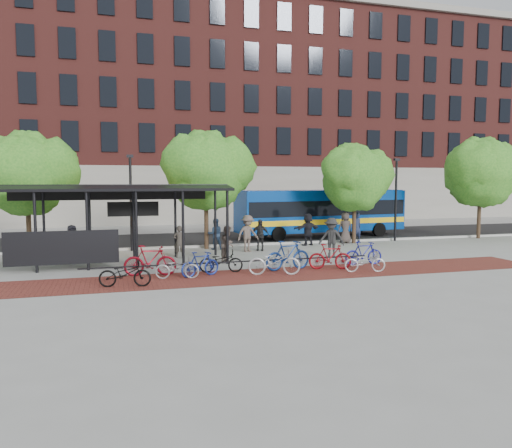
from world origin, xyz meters
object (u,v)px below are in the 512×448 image
object	(u,v)px
bike_1	(150,261)
bike_4	(221,261)
pedestrian_9	(331,238)
tree_a	(29,171)
tree_b	(207,168)
bike_7	(288,255)
pedestrian_4	(260,235)
bike_0	(125,274)
bike_10	(365,261)
bike_3	(200,264)
pedestrian_7	(357,227)
pedestrian_0	(72,244)
lamp_post_left	(131,200)
pedestrian_8	(228,244)
pedestrian_5	(308,229)
lamp_post_right	(396,197)
bus_shelter	(108,198)
pedestrian_2	(215,234)
bus	(322,210)
pedestrian_3	(248,234)
pedestrian_6	(345,228)
bike_11	(364,253)
pedestrian_1	(179,242)
bike_9	(330,257)
tree_c	(356,176)
bike_6	(274,261)

from	to	relation	value
bike_1	bike_4	size ratio (longest dim) A/B	1.15
bike_1	pedestrian_9	world-z (taller)	pedestrian_9
tree_a	tree_b	distance (m)	9.01
bike_1	bike_7	size ratio (longest dim) A/B	0.98
pedestrian_4	bike_0	bearing A→B (deg)	-112.94
bike_0	bike_10	bearing A→B (deg)	-78.63
bike_3	pedestrian_7	world-z (taller)	pedestrian_7
bike_7	bike_3	bearing A→B (deg)	84.98
pedestrian_0	lamp_post_left	bearing A→B (deg)	34.17
pedestrian_7	bike_10	bearing A→B (deg)	55.69
pedestrian_4	pedestrian_8	distance (m)	4.14
bike_1	pedestrian_5	distance (m)	11.83
lamp_post_right	pedestrian_8	world-z (taller)	lamp_post_right
bus_shelter	bike_7	size ratio (longest dim) A/B	5.06
tree_a	pedestrian_2	xyz separation A→B (m)	(9.32, -0.43, -3.39)
bus	pedestrian_3	xyz separation A→B (m)	(-6.59, -5.38, -0.82)
bus	pedestrian_6	xyz separation A→B (m)	(0.00, -3.53, -0.86)
bus	pedestrian_7	world-z (taller)	bus
bus	pedestrian_6	world-z (taller)	bus
bike_11	pedestrian_1	world-z (taller)	pedestrian_1
bike_3	bike_9	distance (m)	5.57
lamp_post_right	bike_1	xyz separation A→B (m)	(-15.60, -7.48, -2.13)
pedestrian_4	pedestrian_8	size ratio (longest dim) A/B	1.00
pedestrian_3	lamp_post_right	bearing A→B (deg)	-4.90
pedestrian_7	bus_shelter	bearing A→B (deg)	7.78
bike_4	bike_7	world-z (taller)	bike_7
lamp_post_left	bus	world-z (taller)	lamp_post_left
lamp_post_right	pedestrian_4	distance (m)	9.74
bus	pedestrian_1	xyz separation A→B (m)	(-10.33, -6.41, -1.01)
bike_1	pedestrian_1	world-z (taller)	pedestrian_1
tree_c	bike_1	distance (m)	15.00
bike_11	pedestrian_6	distance (m)	7.79
bus_shelter	pedestrian_9	size ratio (longest dim) A/B	5.44
lamp_post_left	pedestrian_6	distance (m)	12.60
pedestrian_9	pedestrian_7	bearing A→B (deg)	90.17
bike_6	pedestrian_4	size ratio (longest dim) A/B	1.24
pedestrian_1	tree_a	bearing A→B (deg)	-10.92
bus	bike_6	bearing A→B (deg)	-126.81
bus_shelter	pedestrian_4	distance (m)	8.36
tree_b	pedestrian_1	distance (m)	5.04
bus_shelter	bike_3	world-z (taller)	bus_shelter
lamp_post_left	pedestrian_0	distance (m)	4.58
bike_4	bike_0	bearing A→B (deg)	125.10
lamp_post_right	bike_11	world-z (taller)	lamp_post_right
tree_b	bike_7	size ratio (longest dim) A/B	3.09
bike_4	bike_7	distance (m)	2.83
pedestrian_8	lamp_post_left	bearing A→B (deg)	75.42
bike_9	bus_shelter	bearing A→B (deg)	82.08
bike_1	bike_6	size ratio (longest dim) A/B	0.98
pedestrian_6	pedestrian_9	distance (m)	5.84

